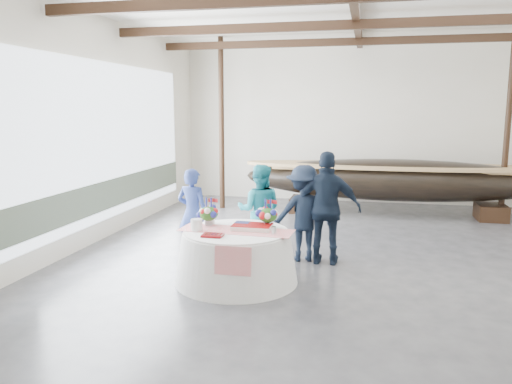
# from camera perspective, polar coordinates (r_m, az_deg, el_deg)

# --- Properties ---
(floor) EXTENTS (10.00, 12.00, 0.01)m
(floor) POSITION_cam_1_polar(r_m,az_deg,el_deg) (8.99, 10.23, -7.91)
(floor) COLOR #3D3D42
(floor) RESTS_ON ground
(wall_back) EXTENTS (10.00, 0.02, 4.50)m
(wall_back) POSITION_cam_1_polar(r_m,az_deg,el_deg) (14.59, 11.53, 7.69)
(wall_back) COLOR silver
(wall_back) RESTS_ON ground
(wall_front) EXTENTS (10.00, 0.02, 4.50)m
(wall_front) POSITION_cam_1_polar(r_m,az_deg,el_deg) (2.63, 6.00, 0.23)
(wall_front) COLOR silver
(wall_front) RESTS_ON ground
(wall_left) EXTENTS (0.02, 12.00, 4.50)m
(wall_left) POSITION_cam_1_polar(r_m,az_deg,el_deg) (10.09, -19.21, 6.62)
(wall_left) COLOR silver
(wall_left) RESTS_ON ground
(pavilion_structure) EXTENTS (9.80, 11.76, 4.50)m
(pavilion_structure) POSITION_cam_1_polar(r_m,az_deg,el_deg) (9.42, 11.19, 17.48)
(pavilion_structure) COLOR black
(pavilion_structure) RESTS_ON ground
(open_bay) EXTENTS (0.03, 7.00, 3.20)m
(open_bay) POSITION_cam_1_polar(r_m,az_deg,el_deg) (10.95, -16.11, 4.74)
(open_bay) COLOR silver
(open_bay) RESTS_ON ground
(longboat_display) EXTENTS (7.60, 1.52, 1.43)m
(longboat_display) POSITION_cam_1_polar(r_m,az_deg,el_deg) (12.94, 15.60, 1.36)
(longboat_display) COLOR black
(longboat_display) RESTS_ON ground
(banquet_table) EXTENTS (1.91, 1.91, 0.82)m
(banquet_table) POSITION_cam_1_polar(r_m,az_deg,el_deg) (7.81, -2.26, -7.33)
(banquet_table) COLOR white
(banquet_table) RESTS_ON ground
(tabletop_items) EXTENTS (1.79, 0.96, 0.40)m
(tabletop_items) POSITION_cam_1_polar(r_m,az_deg,el_deg) (7.84, -2.30, -3.05)
(tabletop_items) COLOR red
(tabletop_items) RESTS_ON banquet_table
(guest_woman_blue) EXTENTS (0.64, 0.47, 1.62)m
(guest_woman_blue) POSITION_cam_1_polar(r_m,az_deg,el_deg) (9.06, -7.26, -2.39)
(guest_woman_blue) COLOR navy
(guest_woman_blue) RESTS_ON ground
(guest_woman_teal) EXTENTS (0.88, 0.72, 1.68)m
(guest_woman_teal) POSITION_cam_1_polar(r_m,az_deg,el_deg) (9.06, 0.40, -2.12)
(guest_woman_teal) COLOR teal
(guest_woman_teal) RESTS_ON ground
(guest_man_left) EXTENTS (1.23, 0.90, 1.70)m
(guest_man_left) POSITION_cam_1_polar(r_m,az_deg,el_deg) (8.82, 5.47, -2.42)
(guest_man_left) COLOR black
(guest_man_left) RESTS_ON ground
(guest_man_right) EXTENTS (1.15, 0.48, 1.96)m
(guest_man_right) POSITION_cam_1_polar(r_m,az_deg,el_deg) (8.64, 8.14, -1.86)
(guest_man_right) COLOR black
(guest_man_right) RESTS_ON ground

